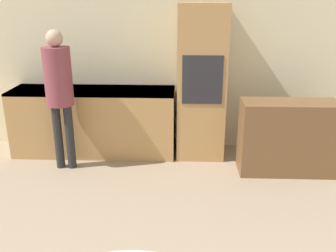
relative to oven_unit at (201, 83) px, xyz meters
The scene contains 5 objects.
wall_back 0.54m from the oven_unit, 131.23° to the left, with size 6.16×0.05×2.60m.
kitchen_counter 1.53m from the oven_unit, behind, with size 2.17×0.60×0.89m.
oven_unit is the anchor object (origin of this frame).
sideboard 1.28m from the oven_unit, 26.20° to the right, with size 1.14×0.45×0.90m.
person_standing 1.78m from the oven_unit, 163.36° to the right, with size 0.33×0.33×1.71m.
Camera 1 is at (0.05, 0.10, 2.08)m, focal length 40.00 mm.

